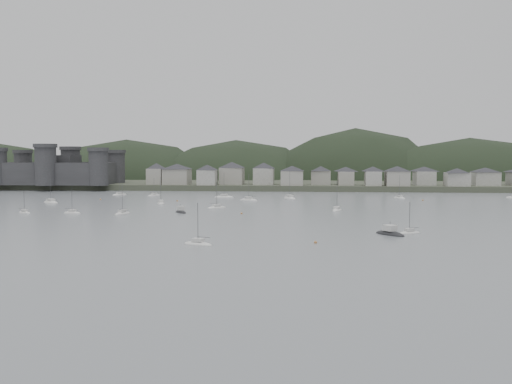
# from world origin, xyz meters

# --- Properties ---
(ground) EXTENTS (900.00, 900.00, 0.00)m
(ground) POSITION_xyz_m (0.00, 0.00, 0.00)
(ground) COLOR slate
(ground) RESTS_ON ground
(far_shore_land) EXTENTS (900.00, 250.00, 3.00)m
(far_shore_land) POSITION_xyz_m (0.00, 295.00, 1.50)
(far_shore_land) COLOR #383D2D
(far_shore_land) RESTS_ON ground
(forested_ridge) EXTENTS (851.55, 103.94, 102.57)m
(forested_ridge) POSITION_xyz_m (4.83, 269.40, -11.28)
(forested_ridge) COLOR black
(forested_ridge) RESTS_ON ground
(castle) EXTENTS (66.00, 43.00, 20.00)m
(castle) POSITION_xyz_m (-120.00, 179.80, 10.96)
(castle) COLOR #313133
(castle) RESTS_ON far_shore_land
(waterfront_town) EXTENTS (451.48, 28.46, 12.92)m
(waterfront_town) POSITION_xyz_m (50.59, 183.34, 8.66)
(waterfront_town) COLOR #A4A095
(waterfront_town) RESTS_ON far_shore_land
(sailboat_lead) EXTENTS (5.85, 6.29, 8.95)m
(sailboat_lead) POSITION_xyz_m (-53.66, 135.21, 0.18)
(sailboat_lead) COLOR silver
(sailboat_lead) RESTS_ON ground
(moored_fleet) EXTENTS (247.60, 163.89, 13.55)m
(moored_fleet) POSITION_xyz_m (-28.82, 76.80, 0.18)
(moored_fleet) COLOR silver
(moored_fleet) RESTS_ON ground
(motor_launch_near) EXTENTS (7.98, 8.81, 4.08)m
(motor_launch_near) POSITION_xyz_m (38.27, 11.85, 0.28)
(motor_launch_near) COLOR black
(motor_launch_near) RESTS_ON ground
(motor_launch_far) EXTENTS (6.01, 7.27, 3.70)m
(motor_launch_far) POSITION_xyz_m (-23.72, 59.13, 0.30)
(motor_launch_far) COLOR black
(motor_launch_far) RESTS_ON ground
(mooring_buoys) EXTENTS (137.41, 121.45, 0.70)m
(mooring_buoys) POSITION_xyz_m (-4.36, 77.24, 0.15)
(mooring_buoys) COLOR #B3753B
(mooring_buoys) RESTS_ON ground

